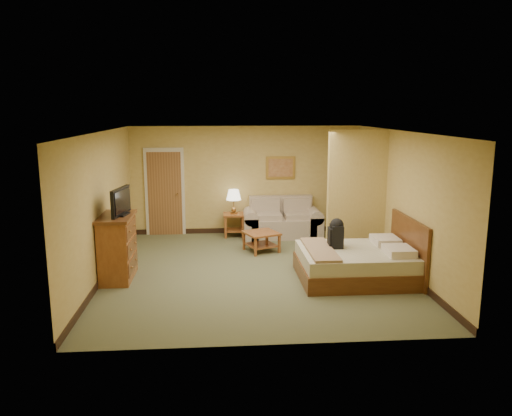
{
  "coord_description": "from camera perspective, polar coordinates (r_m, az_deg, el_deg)",
  "views": [
    {
      "loc": [
        -0.68,
        -8.94,
        3.0
      ],
      "look_at": [
        0.06,
        0.6,
        1.09
      ],
      "focal_mm": 35.0,
      "sensor_mm": 36.0,
      "label": 1
    }
  ],
  "objects": [
    {
      "name": "left_wall",
      "position": [
        9.34,
        -17.16,
        0.29
      ],
      "size": [
        0.02,
        6.0,
        2.6
      ],
      "primitive_type": "cube",
      "color": "tan",
      "rests_on": "floor"
    },
    {
      "name": "back_wall",
      "position": [
        12.08,
        -1.16,
        3.19
      ],
      "size": [
        5.5,
        0.02,
        2.6
      ],
      "primitive_type": "cube",
      "color": "tan",
      "rests_on": "floor"
    },
    {
      "name": "bed",
      "position": [
        9.14,
        11.72,
        -6.14
      ],
      "size": [
        2.0,
        1.7,
        1.1
      ],
      "color": "#522A13",
      "rests_on": "floor"
    },
    {
      "name": "tv",
      "position": [
        9.01,
        -15.19,
        0.63
      ],
      "size": [
        0.26,
        0.8,
        0.49
      ],
      "rotation": [
        0.0,
        0.0,
        -0.17
      ],
      "color": "black",
      "rests_on": "dresser"
    },
    {
      "name": "baseboard",
      "position": [
        12.31,
        -1.13,
        -2.54
      ],
      "size": [
        5.5,
        0.02,
        0.12
      ],
      "primitive_type": "cube",
      "color": "black",
      "rests_on": "floor"
    },
    {
      "name": "table_lamp",
      "position": [
        11.77,
        -2.57,
        1.44
      ],
      "size": [
        0.35,
        0.35,
        0.58
      ],
      "color": "#A1733B",
      "rests_on": "side_table"
    },
    {
      "name": "floor",
      "position": [
        9.46,
        -0.08,
        -7.21
      ],
      "size": [
        6.0,
        6.0,
        0.0
      ],
      "primitive_type": "plane",
      "color": "#595D3C",
      "rests_on": "ground"
    },
    {
      "name": "ceiling",
      "position": [
        8.98,
        -0.08,
        8.73
      ],
      "size": [
        6.0,
        6.0,
        0.0
      ],
      "primitive_type": "plane",
      "rotation": [
        3.14,
        0.0,
        0.0
      ],
      "color": "white",
      "rests_on": "back_wall"
    },
    {
      "name": "dresser",
      "position": [
        9.21,
        -15.55,
        -4.32
      ],
      "size": [
        0.57,
        1.09,
        1.16
      ],
      "color": "brown",
      "rests_on": "floor"
    },
    {
      "name": "loveseat",
      "position": [
        11.93,
        3.0,
        -1.8
      ],
      "size": [
        1.85,
        0.86,
        0.94
      ],
      "color": "tan",
      "rests_on": "floor"
    },
    {
      "name": "door",
      "position": [
        12.14,
        -10.38,
        1.77
      ],
      "size": [
        0.94,
        0.16,
        2.1
      ],
      "color": "beige",
      "rests_on": "floor"
    },
    {
      "name": "wall_picture",
      "position": [
        12.09,
        2.82,
        4.62
      ],
      "size": [
        0.71,
        0.04,
        0.55
      ],
      "color": "#B78E3F",
      "rests_on": "back_wall"
    },
    {
      "name": "side_table",
      "position": [
        11.89,
        -2.54,
        -1.53
      ],
      "size": [
        0.5,
        0.5,
        0.55
      ],
      "color": "brown",
      "rests_on": "floor"
    },
    {
      "name": "backpack",
      "position": [
        9.08,
        9.19,
        -2.73
      ],
      "size": [
        0.25,
        0.31,
        0.53
      ],
      "rotation": [
        0.0,
        0.0,
        -0.03
      ],
      "color": "black",
      "rests_on": "bed"
    },
    {
      "name": "partition",
      "position": [
        10.4,
        11.42,
        1.66
      ],
      "size": [
        1.2,
        0.15,
        2.6
      ],
      "primitive_type": "cube",
      "color": "tan",
      "rests_on": "floor"
    },
    {
      "name": "coffee_table",
      "position": [
        10.65,
        0.62,
        -3.4
      ],
      "size": [
        0.85,
        0.85,
        0.42
      ],
      "rotation": [
        0.0,
        0.0,
        0.39
      ],
      "color": "brown",
      "rests_on": "floor"
    },
    {
      "name": "right_wall",
      "position": [
        9.73,
        16.3,
        0.76
      ],
      "size": [
        0.02,
        6.0,
        2.6
      ],
      "primitive_type": "cube",
      "color": "tan",
      "rests_on": "floor"
    }
  ]
}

